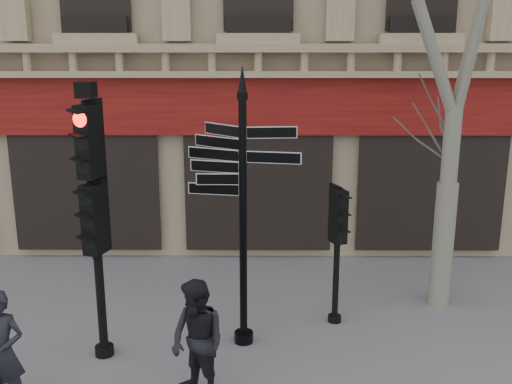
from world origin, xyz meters
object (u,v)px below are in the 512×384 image
traffic_signal_secondary (338,231)px  pedestrian_b (198,342)px  fingerpost (243,163)px  pedestrian_a (2,352)px  traffic_signal_main (93,190)px

traffic_signal_secondary → pedestrian_b: 3.37m
fingerpost → pedestrian_a: size_ratio=2.67×
traffic_signal_main → pedestrian_a: 2.56m
traffic_signal_main → pedestrian_a: traffic_signal_main is taller
fingerpost → pedestrian_b: (-0.59, -1.63, -2.20)m
traffic_signal_main → pedestrian_b: bearing=-18.3°
traffic_signal_secondary → pedestrian_a: traffic_signal_secondary is taller
traffic_signal_secondary → pedestrian_a: bearing=-171.7°
fingerpost → pedestrian_a: (-3.21, -1.86, -2.23)m
pedestrian_a → pedestrian_b: pedestrian_b is taller
traffic_signal_main → traffic_signal_secondary: (3.89, 1.19, -1.03)m
traffic_signal_main → traffic_signal_secondary: size_ratio=1.76×
traffic_signal_main → pedestrian_a: bearing=-106.8°
fingerpost → traffic_signal_secondary: 2.25m
fingerpost → traffic_signal_secondary: bearing=45.1°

